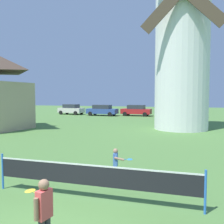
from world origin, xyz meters
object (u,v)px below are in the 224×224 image
at_px(parked_car_cream, 71,109).
at_px(parked_car_blue, 102,110).
at_px(player_far, 116,162).
at_px(parked_car_green, 172,111).
at_px(player_near, 44,210).
at_px(tennis_net, 92,176).
at_px(parked_car_red, 136,110).
at_px(windmill, 182,43).

relative_size(parked_car_cream, parked_car_blue, 0.90).
relative_size(player_far, parked_car_green, 0.24).
bearing_deg(player_near, parked_car_green, 88.05).
height_order(tennis_net, player_near, player_near).
bearing_deg(parked_car_red, parked_car_cream, -179.38).
relative_size(windmill, parked_car_red, 3.30).
height_order(tennis_net, parked_car_cream, parked_car_cream).
height_order(windmill, parked_car_blue, windmill).
bearing_deg(parked_car_red, parked_car_green, -4.66).
distance_m(parked_car_blue, parked_car_red, 4.89).
distance_m(parked_car_cream, parked_car_blue, 5.39).
height_order(player_near, parked_car_green, parked_car_green).
relative_size(windmill, player_far, 12.95).
bearing_deg(parked_car_green, parked_car_blue, -176.60).
height_order(player_far, parked_car_blue, parked_car_blue).
bearing_deg(player_far, parked_car_green, 88.44).
relative_size(player_far, parked_car_red, 0.26).
xyz_separation_m(tennis_net, parked_car_red, (-4.07, 28.28, 0.12)).
bearing_deg(player_far, player_near, -94.47).
height_order(windmill, player_near, windmill).
xyz_separation_m(player_near, parked_car_green, (1.03, 30.18, 0.05)).
bearing_deg(player_near, parked_car_cream, 114.81).
height_order(parked_car_red, parked_car_green, same).
bearing_deg(player_near, parked_car_blue, 106.51).
bearing_deg(tennis_net, player_far, 81.99).
height_order(windmill, player_far, windmill).
relative_size(parked_car_blue, parked_car_green, 0.97).
distance_m(tennis_net, player_near, 2.31).
relative_size(player_near, parked_car_green, 0.29).
xyz_separation_m(player_near, parked_car_blue, (-8.78, 29.60, 0.05)).
relative_size(parked_car_cream, parked_car_green, 0.87).
bearing_deg(parked_car_cream, parked_car_blue, -9.41).
bearing_deg(tennis_net, player_near, -91.83).
xyz_separation_m(windmill, parked_car_blue, (-11.04, 11.56, -6.50)).
xyz_separation_m(player_far, parked_car_red, (-4.31, 26.58, 0.18)).
bearing_deg(parked_car_green, parked_car_cream, 178.87).
bearing_deg(parked_car_cream, parked_car_red, 0.62).
relative_size(tennis_net, parked_car_blue, 1.31).
distance_m(player_near, player_far, 4.03).
xyz_separation_m(parked_car_blue, parked_car_red, (4.78, 0.99, -0.00)).
distance_m(player_near, parked_car_red, 30.85).
height_order(parked_car_cream, parked_car_green, same).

